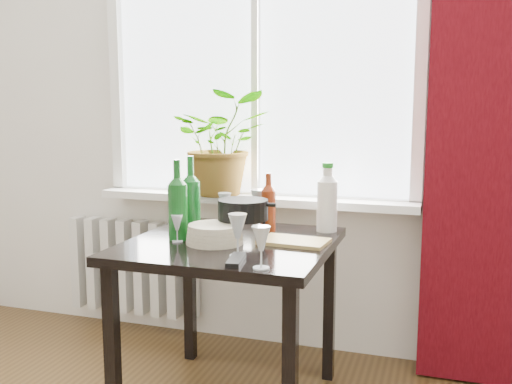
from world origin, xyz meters
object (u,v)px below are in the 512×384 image
(wineglass_back_center, at_px, (259,208))
(cleaning_bottle, at_px, (327,196))
(radiator, at_px, (133,267))
(wine_bottle_right, at_px, (191,195))
(wineglass_far_right, at_px, (261,247))
(tv_remote, at_px, (236,260))
(potted_plant, at_px, (222,143))
(wine_bottle_left, at_px, (178,199))
(wineglass_back_left, at_px, (225,208))
(fondue_pot, at_px, (243,219))
(table, at_px, (230,262))
(plate_stack, at_px, (215,234))
(cutting_board, at_px, (294,241))
(bottle_amber, at_px, (268,202))
(wineglass_front_right, at_px, (238,235))
(wineglass_front_left, at_px, (177,228))

(wineglass_back_center, bearing_deg, cleaning_bottle, 5.45)
(radiator, distance_m, wine_bottle_right, 1.01)
(wineglass_far_right, height_order, tv_remote, wineglass_far_right)
(potted_plant, xyz_separation_m, wine_bottle_left, (0.04, -0.61, -0.20))
(wine_bottle_left, height_order, wineglass_back_left, wine_bottle_left)
(wine_bottle_right, distance_m, fondue_pot, 0.26)
(wine_bottle_left, bearing_deg, wineglass_back_center, 52.57)
(table, height_order, plate_stack, plate_stack)
(table, distance_m, cutting_board, 0.29)
(table, xyz_separation_m, wine_bottle_right, (-0.21, 0.07, 0.27))
(table, height_order, tv_remote, tv_remote)
(bottle_amber, distance_m, wineglass_back_center, 0.09)
(wineglass_back_center, bearing_deg, tv_remote, -80.00)
(bottle_amber, bearing_deg, wine_bottle_left, -138.18)
(cleaning_bottle, distance_m, cutting_board, 0.33)
(cleaning_bottle, xyz_separation_m, tv_remote, (-0.21, -0.63, -0.15))
(wineglass_front_right, xyz_separation_m, fondue_pot, (-0.09, 0.30, 0.00))
(table, bearing_deg, potted_plant, 114.44)
(table, xyz_separation_m, wineglass_back_left, (-0.16, 0.34, 0.17))
(bottle_amber, relative_size, wineglass_far_right, 1.75)
(bottle_amber, bearing_deg, plate_stack, -115.63)
(fondue_pot, relative_size, cutting_board, 0.90)
(potted_plant, height_order, tv_remote, potted_plant)
(wineglass_front_left, height_order, plate_stack, wineglass_front_left)
(cleaning_bottle, distance_m, wineglass_back_center, 0.33)
(wineglass_front_right, distance_m, cutting_board, 0.33)
(table, distance_m, tv_remote, 0.36)
(wine_bottle_left, xyz_separation_m, cleaning_bottle, (0.57, 0.37, -0.01))
(potted_plant, height_order, plate_stack, potted_plant)
(plate_stack, bearing_deg, wineglass_back_left, 105.61)
(wineglass_front_left, xyz_separation_m, plate_stack, (0.16, 0.03, -0.02))
(cleaning_bottle, bearing_deg, fondue_pot, -142.07)
(potted_plant, relative_size, wineglass_front_right, 3.22)
(radiator, distance_m, table, 1.09)
(wineglass_back_center, xyz_separation_m, plate_stack, (-0.08, -0.35, -0.06))
(wine_bottle_right, bearing_deg, bottle_amber, 28.44)
(plate_stack, height_order, tv_remote, plate_stack)
(wineglass_back_left, xyz_separation_m, fondue_pot, (0.19, -0.27, 0.01))
(wineglass_front_left, bearing_deg, wineglass_back_center, 57.37)
(table, relative_size, cleaning_bottle, 2.60)
(table, bearing_deg, wineglass_front_left, -155.99)
(plate_stack, bearing_deg, fondue_pot, 58.66)
(wineglass_back_left, xyz_separation_m, plate_stack, (0.11, -0.40, -0.04))
(bottle_amber, height_order, cutting_board, bottle_amber)
(tv_remote, relative_size, cutting_board, 0.61)
(wineglass_front_left, bearing_deg, tv_remote, -32.81)
(table, distance_m, wineglass_front_right, 0.32)
(wine_bottle_left, height_order, bottle_amber, wine_bottle_left)
(cleaning_bottle, height_order, wineglass_front_right, cleaning_bottle)
(table, distance_m, plate_stack, 0.15)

